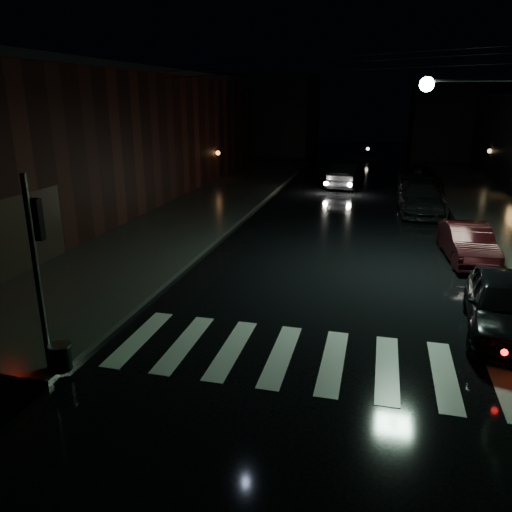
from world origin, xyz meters
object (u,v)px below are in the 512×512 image
Objects in this scene: parked_car_a at (504,305)px; parked_car_d at (418,179)px; parked_car_c at (420,198)px; parked_car_b at (468,243)px; oncoming_car at (347,175)px.

parked_car_a is 0.80× the size of parked_car_d.
parked_car_c reaches higher than parked_car_a.
parked_car_b is 0.85× the size of oncoming_car.
parked_car_d is 1.14× the size of oncoming_car.
parked_car_b is at bearing -87.55° from parked_car_d.
parked_car_b is at bearing -84.52° from parked_car_c.
parked_car_c is at bearing -93.62° from parked_car_d.
parked_car_c is 8.00m from oncoming_car.
oncoming_car is (-5.42, 14.72, 0.12)m from parked_car_b.
parked_car_a is 0.91× the size of oncoming_car.
parked_car_c is 6.51m from parked_car_d.
parked_car_d is (-0.90, 14.43, 0.09)m from parked_car_b.
parked_car_d is at bearing -176.81° from oncoming_car.
parked_car_d is at bearing 98.63° from parked_car_a.
parked_car_a is at bearing 111.37° from oncoming_car.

